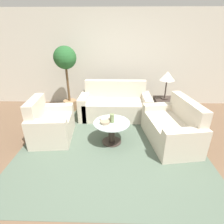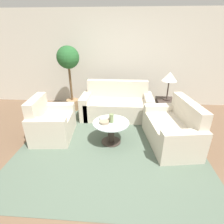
{
  "view_description": "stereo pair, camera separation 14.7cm",
  "coord_description": "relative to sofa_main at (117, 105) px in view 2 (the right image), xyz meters",
  "views": [
    {
      "loc": [
        0.06,
        -2.29,
        2.02
      ],
      "look_at": [
        -0.03,
        0.9,
        0.55
      ],
      "focal_mm": 28.0,
      "sensor_mm": 36.0,
      "label": 1
    },
    {
      "loc": [
        0.2,
        -2.29,
        2.02
      ],
      "look_at": [
        -0.03,
        0.9,
        0.55
      ],
      "focal_mm": 28.0,
      "sensor_mm": 36.0,
      "label": 2
    }
  ],
  "objects": [
    {
      "name": "ground_plane",
      "position": [
        -0.03,
        -1.87,
        -0.29
      ],
      "size": [
        14.0,
        14.0,
        0.0
      ],
      "primitive_type": "plane",
      "color": "brown"
    },
    {
      "name": "table_lamp",
      "position": [
        1.19,
        -0.15,
        0.78
      ],
      "size": [
        0.34,
        0.34,
        0.65
      ],
      "color": "#332823",
      "rests_on": "side_table"
    },
    {
      "name": "sofa_main",
      "position": [
        0.0,
        0.0,
        0.0
      ],
      "size": [
        1.76,
        0.81,
        0.89
      ],
      "color": "beige",
      "rests_on": "ground_plane"
    },
    {
      "name": "loveseat",
      "position": [
        1.15,
        -1.15,
        -0.0
      ],
      "size": [
        0.95,
        1.42,
        0.87
      ],
      "rotation": [
        0.0,
        0.0,
        -1.42
      ],
      "color": "beige",
      "rests_on": "ground_plane"
    },
    {
      "name": "book_stack",
      "position": [
        -0.18,
        -1.14,
        0.19
      ],
      "size": [
        0.23,
        0.19,
        0.07
      ],
      "rotation": [
        0.0,
        0.0,
        0.23
      ],
      "color": "beige",
      "rests_on": "coffee_table"
    },
    {
      "name": "potted_plant",
      "position": [
        -1.26,
        0.32,
        0.93
      ],
      "size": [
        0.57,
        0.57,
        1.72
      ],
      "color": "#93704C",
      "rests_on": "ground_plane"
    },
    {
      "name": "bowl",
      "position": [
        -0.18,
        -1.27,
        0.18
      ],
      "size": [
        0.18,
        0.18,
        0.05
      ],
      "color": "gray",
      "rests_on": "coffee_table"
    },
    {
      "name": "wall_back",
      "position": [
        -0.03,
        0.99,
        1.01
      ],
      "size": [
        10.0,
        0.06,
        2.6
      ],
      "color": "beige",
      "rests_on": "ground_plane"
    },
    {
      "name": "rug",
      "position": [
        -0.06,
        -1.22,
        -0.29
      ],
      "size": [
        3.42,
        3.29,
        0.01
      ],
      "color": "#4C5B4C",
      "rests_on": "ground_plane"
    },
    {
      "name": "vase",
      "position": [
        -0.05,
        -1.22,
        0.24
      ],
      "size": [
        0.08,
        0.08,
        0.17
      ],
      "color": "#6B7A4C",
      "rests_on": "coffee_table"
    },
    {
      "name": "armchair",
      "position": [
        -1.32,
        -1.08,
        -0.0
      ],
      "size": [
        0.82,
        1.01,
        0.85
      ],
      "rotation": [
        0.0,
        0.0,
        1.66
      ],
      "color": "beige",
      "rests_on": "ground_plane"
    },
    {
      "name": "coffee_table",
      "position": [
        -0.06,
        -1.22,
        -0.01
      ],
      "size": [
        0.7,
        0.7,
        0.45
      ],
      "color": "#332823",
      "rests_on": "ground_plane"
    },
    {
      "name": "side_table",
      "position": [
        1.19,
        -0.15,
        -0.02
      ],
      "size": [
        0.45,
        0.45,
        0.55
      ],
      "color": "#332823",
      "rests_on": "ground_plane"
    }
  ]
}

